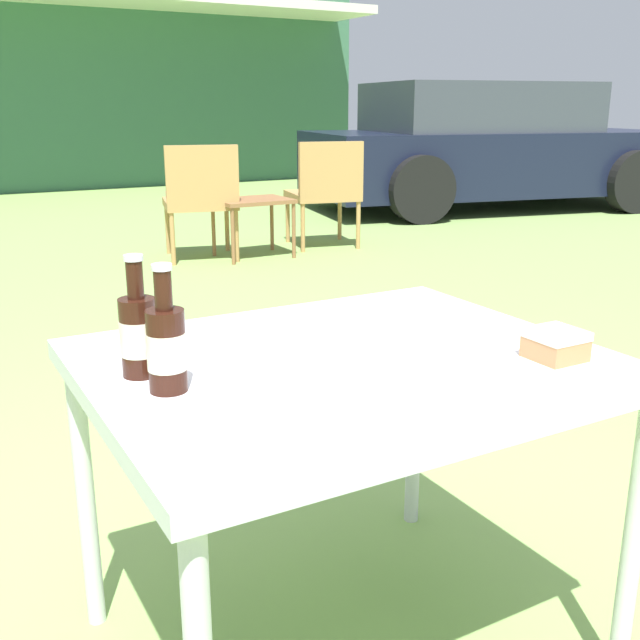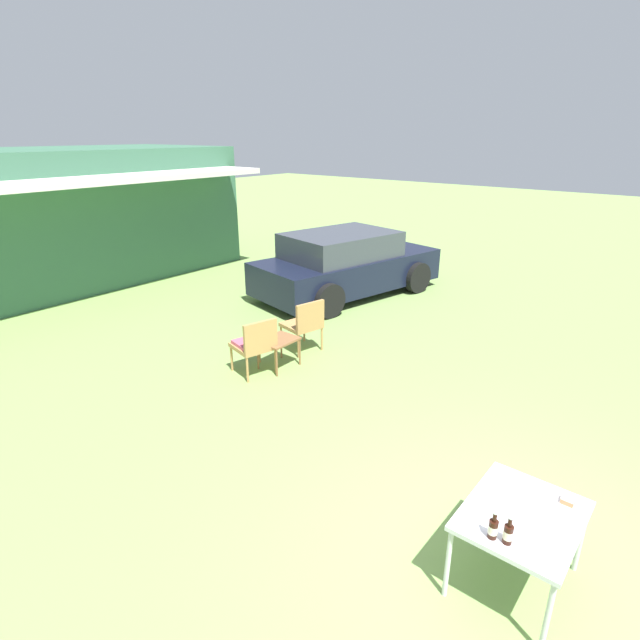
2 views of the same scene
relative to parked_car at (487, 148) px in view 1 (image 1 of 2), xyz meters
The scene contains 11 objects.
cabin_building 7.56m from the parked_car, 124.66° to the left, with size 9.95×5.20×3.04m.
parked_car is the anchor object (origin of this frame).
wicker_chair_cushioned 4.18m from the parked_car, 162.17° to the right, with size 0.65×0.65×0.88m.
wicker_chair_plain 3.17m from the parked_car, 155.73° to the right, with size 0.64×0.64×0.88m.
garden_side_table 3.86m from the parked_car, 158.85° to the right, with size 0.56×0.44×0.46m.
patio_table 7.65m from the parked_car, 133.54° to the right, with size 0.98×0.81×0.68m.
cake_on_plate 7.61m from the parked_car, 130.61° to the right, with size 0.21×0.21×0.07m.
cola_bottle_near 7.85m from the parked_car, 136.02° to the right, with size 0.07×0.07×0.22m.
cola_bottle_far 7.91m from the parked_car, 135.40° to the right, with size 0.07×0.07×0.22m.
fork 7.66m from the parked_car, 130.94° to the right, with size 0.18×0.08×0.01m.
loose_bottle_cap 7.59m from the parked_car, 133.51° to the right, with size 0.03×0.03×0.01m.
Camera 1 is at (-0.73, -1.19, 1.16)m, focal length 42.00 mm.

